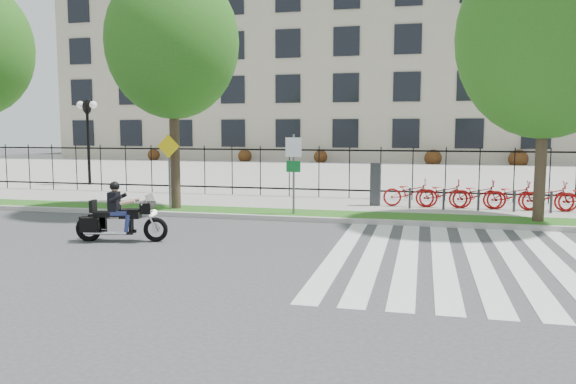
# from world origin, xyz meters

# --- Properties ---
(ground) EXTENTS (120.00, 120.00, 0.00)m
(ground) POSITION_xyz_m (0.00, 0.00, 0.00)
(ground) COLOR #38383A
(ground) RESTS_ON ground
(curb) EXTENTS (60.00, 0.20, 0.15)m
(curb) POSITION_xyz_m (0.00, 4.10, 0.07)
(curb) COLOR #A8A59E
(curb) RESTS_ON ground
(grass_verge) EXTENTS (60.00, 1.50, 0.15)m
(grass_verge) POSITION_xyz_m (0.00, 4.95, 0.07)
(grass_verge) COLOR #265715
(grass_verge) RESTS_ON ground
(sidewalk) EXTENTS (60.00, 3.50, 0.15)m
(sidewalk) POSITION_xyz_m (0.00, 7.45, 0.07)
(sidewalk) COLOR #9E9C94
(sidewalk) RESTS_ON ground
(plaza) EXTENTS (80.00, 34.00, 0.10)m
(plaza) POSITION_xyz_m (0.00, 25.00, 0.05)
(plaza) COLOR #9E9C94
(plaza) RESTS_ON ground
(crosswalk_stripes) EXTENTS (5.70, 8.00, 0.01)m
(crosswalk_stripes) POSITION_xyz_m (4.83, 0.00, 0.01)
(crosswalk_stripes) COLOR silver
(crosswalk_stripes) RESTS_ON ground
(iron_fence) EXTENTS (30.00, 0.06, 2.00)m
(iron_fence) POSITION_xyz_m (0.00, 9.20, 1.15)
(iron_fence) COLOR black
(iron_fence) RESTS_ON sidewalk
(office_building) EXTENTS (60.00, 21.90, 20.15)m
(office_building) POSITION_xyz_m (0.00, 44.92, 9.97)
(office_building) COLOR #A79E87
(office_building) RESTS_ON ground
(lamp_post_left) EXTENTS (1.06, 0.70, 4.25)m
(lamp_post_left) POSITION_xyz_m (-12.00, 12.00, 3.21)
(lamp_post_left) COLOR black
(lamp_post_left) RESTS_ON ground
(street_tree_1) EXTENTS (4.37, 4.37, 8.01)m
(street_tree_1) POSITION_xyz_m (-4.13, 4.95, 5.63)
(street_tree_1) COLOR #32231B
(street_tree_1) RESTS_ON grass_verge
(street_tree_2) EXTENTS (5.01, 5.01, 8.13)m
(street_tree_2) POSITION_xyz_m (7.27, 4.95, 5.39)
(street_tree_2) COLOR #32231B
(street_tree_2) RESTS_ON grass_verge
(bike_share_station) EXTENTS (10.00, 0.86, 1.50)m
(bike_share_station) POSITION_xyz_m (7.35, 7.20, 0.64)
(bike_share_station) COLOR #2D2D33
(bike_share_station) RESTS_ON sidewalk
(sign_pole_regulatory) EXTENTS (0.50, 0.09, 2.50)m
(sign_pole_regulatory) POSITION_xyz_m (0.04, 4.58, 1.74)
(sign_pole_regulatory) COLOR #59595B
(sign_pole_regulatory) RESTS_ON grass_verge
(sign_pole_warning) EXTENTS (0.78, 0.09, 2.49)m
(sign_pole_warning) POSITION_xyz_m (-4.18, 4.58, 1.74)
(sign_pole_warning) COLOR #59595B
(sign_pole_warning) RESTS_ON grass_verge
(motorcycle_rider) EXTENTS (2.34, 0.89, 1.82)m
(motorcycle_rider) POSITION_xyz_m (-3.34, 0.04, 0.61)
(motorcycle_rider) COLOR black
(motorcycle_rider) RESTS_ON ground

